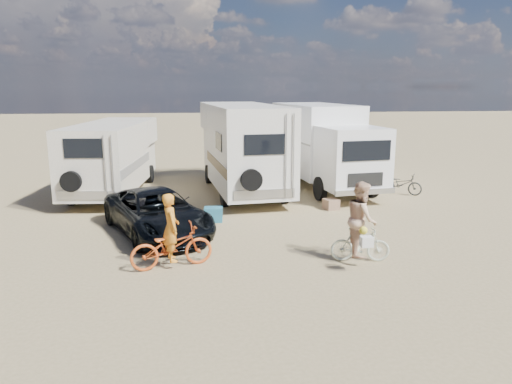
{
  "coord_description": "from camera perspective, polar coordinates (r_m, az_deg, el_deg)",
  "views": [
    {
      "loc": [
        -1.62,
        -12.97,
        4.33
      ],
      "look_at": [
        -0.04,
        0.74,
        1.3
      ],
      "focal_mm": 33.68,
      "sensor_mm": 36.0,
      "label": 1
    }
  ],
  "objects": [
    {
      "name": "rider_woman",
      "position": [
        12.29,
        12.38,
        -3.92
      ],
      "size": [
        0.86,
        1.02,
        1.88
      ],
      "primitive_type": "imported",
      "rotation": [
        0.0,
        0.0,
        1.4
      ],
      "color": "tan",
      "rests_on": "ground"
    },
    {
      "name": "ground",
      "position": [
        13.77,
        0.52,
        -5.95
      ],
      "size": [
        140.0,
        140.0,
        0.0
      ],
      "primitive_type": "plane",
      "color": "#9F8A5F",
      "rests_on": "ground"
    },
    {
      "name": "cooler",
      "position": [
        15.81,
        -5.08,
        -2.68
      ],
      "size": [
        0.62,
        0.47,
        0.47
      ],
      "primitive_type": "cube",
      "rotation": [
        0.0,
        0.0,
        -0.07
      ],
      "color": "#246A85",
      "rests_on": "ground"
    },
    {
      "name": "dark_suv",
      "position": [
        14.61,
        -11.68,
        -2.41
      ],
      "size": [
        3.93,
        5.25,
        1.32
      ],
      "primitive_type": "imported",
      "rotation": [
        0.0,
        0.0,
        0.41
      ],
      "color": "black",
      "rests_on": "ground"
    },
    {
      "name": "rv_left",
      "position": [
        20.66,
        -16.59,
        3.85
      ],
      "size": [
        2.98,
        7.41,
        2.89
      ],
      "primitive_type": null,
      "rotation": [
        0.0,
        0.0,
        -0.09
      ],
      "color": "white",
      "rests_on": "ground"
    },
    {
      "name": "rv_main",
      "position": [
        19.84,
        -1.6,
        5.09
      ],
      "size": [
        3.36,
        7.73,
        3.63
      ],
      "primitive_type": null,
      "rotation": [
        0.0,
        0.0,
        0.11
      ],
      "color": "silver",
      "rests_on": "ground"
    },
    {
      "name": "bike_woman",
      "position": [
        12.44,
        12.28,
        -6.11
      ],
      "size": [
        1.53,
        0.66,
        0.89
      ],
      "primitive_type": "imported",
      "rotation": [
        0.0,
        0.0,
        1.4
      ],
      "color": "beige",
      "rests_on": "ground"
    },
    {
      "name": "bike_parked",
      "position": [
        20.58,
        16.89,
        0.94
      ],
      "size": [
        1.68,
        1.44,
        0.87
      ],
      "primitive_type": "imported",
      "rotation": [
        0.0,
        0.0,
        0.94
      ],
      "color": "#262825",
      "rests_on": "ground"
    },
    {
      "name": "crate",
      "position": [
        17.53,
        8.9,
        -1.43
      ],
      "size": [
        0.58,
        0.58,
        0.38
      ],
      "primitive_type": "cube",
      "rotation": [
        0.0,
        0.0,
        0.28
      ],
      "color": "#89664F",
      "rests_on": "ground"
    },
    {
      "name": "box_truck",
      "position": [
        21.1,
        8.17,
        5.33
      ],
      "size": [
        3.52,
        7.97,
        3.57
      ],
      "primitive_type": null,
      "rotation": [
        0.0,
        0.0,
        0.14
      ],
      "color": "white",
      "rests_on": "ground"
    },
    {
      "name": "bike_man",
      "position": [
        11.92,
        -10.0,
        -6.41
      ],
      "size": [
        2.13,
        1.21,
        1.06
      ],
      "primitive_type": "imported",
      "rotation": [
        0.0,
        0.0,
        1.84
      ],
      "color": "#C34D1A",
      "rests_on": "ground"
    },
    {
      "name": "rider_man",
      "position": [
        11.82,
        -10.05,
        -4.99
      ],
      "size": [
        0.55,
        0.7,
        1.68
      ],
      "primitive_type": "imported",
      "rotation": [
        0.0,
        0.0,
        1.84
      ],
      "color": "orange",
      "rests_on": "ground"
    }
  ]
}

